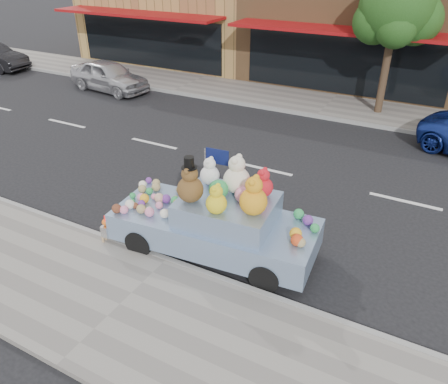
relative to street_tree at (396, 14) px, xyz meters
The scene contains 8 objects.
ground 7.79m from the street_tree, 107.20° to the right, with size 120.00×120.00×0.00m, color black.
near_sidewalk 13.70m from the street_tree, 98.83° to the right, with size 60.00×3.00×0.12m, color gray.
far_sidewalk 4.16m from the street_tree, behind, with size 60.00×3.00×0.12m, color gray.
near_kerb 12.28m from the street_tree, 99.96° to the right, with size 60.00×0.12×0.13m, color gray.
far_kerb 4.44m from the street_tree, 142.59° to the right, with size 60.00×0.12×0.13m, color gray.
street_tree is the anchor object (origin of this frame).
car_silver 12.07m from the street_tree, 167.57° to the right, with size 1.59×3.96×1.35m, color silver.
art_car 11.15m from the street_tree, 97.16° to the right, with size 4.61×2.12×2.31m.
Camera 1 is at (4.45, -10.79, 5.80)m, focal length 35.00 mm.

